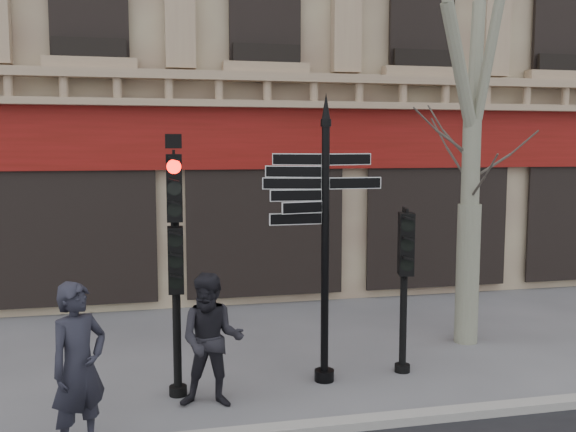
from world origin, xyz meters
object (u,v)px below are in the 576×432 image
at_px(traffic_signal_secondary, 404,261).
at_px(pedestrian_b, 212,340).
at_px(fingerpost, 325,190).
at_px(traffic_signal_main, 175,233).
at_px(pedestrian_a, 79,368).

height_order(traffic_signal_secondary, pedestrian_b, traffic_signal_secondary).
bearing_deg(fingerpost, pedestrian_b, -152.73).
bearing_deg(fingerpost, traffic_signal_main, -168.46).
relative_size(fingerpost, traffic_signal_main, 1.16).
xyz_separation_m(fingerpost, pedestrian_b, (-1.70, -0.55, -1.92)).
bearing_deg(pedestrian_a, traffic_signal_secondary, -21.29).
relative_size(fingerpost, pedestrian_a, 2.14).
height_order(traffic_signal_main, pedestrian_b, traffic_signal_main).
distance_m(pedestrian_a, pedestrian_b, 1.85).
height_order(fingerpost, pedestrian_b, fingerpost).
distance_m(fingerpost, pedestrian_a, 4.06).
relative_size(traffic_signal_secondary, pedestrian_b, 1.37).
bearing_deg(traffic_signal_secondary, pedestrian_a, -145.63).
distance_m(fingerpost, traffic_signal_main, 2.20).
distance_m(fingerpost, traffic_signal_secondary, 1.68).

